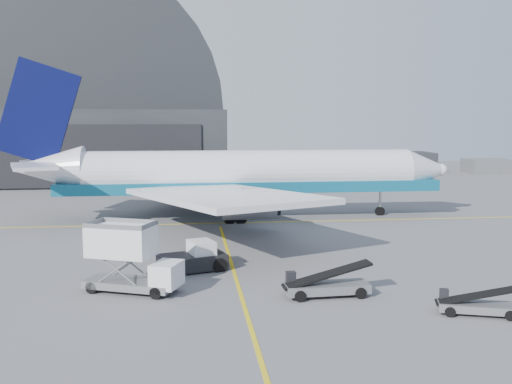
{
  "coord_description": "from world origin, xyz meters",
  "views": [
    {
      "loc": [
        -3.01,
        -37.13,
        10.5
      ],
      "look_at": [
        2.52,
        9.5,
        4.5
      ],
      "focal_mm": 40.0,
      "sensor_mm": 36.0,
      "label": 1
    }
  ],
  "objects": [
    {
      "name": "ground",
      "position": [
        0.0,
        0.0,
        0.0
      ],
      "size": [
        200.0,
        200.0,
        0.0
      ],
      "primitive_type": "plane",
      "color": "#565659",
      "rests_on": "ground"
    },
    {
      "name": "taxi_lines",
      "position": [
        0.0,
        12.67,
        0.01
      ],
      "size": [
        80.0,
        42.12,
        0.02
      ],
      "color": "gold",
      "rests_on": "ground"
    },
    {
      "name": "hangar",
      "position": [
        -22.0,
        64.95,
        9.54
      ],
      "size": [
        50.0,
        28.3,
        28.0
      ],
      "color": "black",
      "rests_on": "ground"
    },
    {
      "name": "distant_bldg_a",
      "position": [
        38.0,
        72.0,
        0.0
      ],
      "size": [
        14.0,
        8.0,
        4.0
      ],
      "primitive_type": "cube",
      "color": "black",
      "rests_on": "ground"
    },
    {
      "name": "distant_bldg_b",
      "position": [
        55.0,
        68.0,
        0.0
      ],
      "size": [
        8.0,
        6.0,
        2.8
      ],
      "primitive_type": "cube",
      "color": "slate",
      "rests_on": "ground"
    },
    {
      "name": "airliner",
      "position": [
        1.56,
        22.76,
        4.69
      ],
      "size": [
        47.8,
        46.35,
        16.78
      ],
      "color": "white",
      "rests_on": "ground"
    },
    {
      "name": "catering_truck",
      "position": [
        -6.68,
        -2.53,
        2.06
      ],
      "size": [
        6.29,
        4.23,
        4.06
      ],
      "rotation": [
        0.0,
        0.0,
        -0.39
      ],
      "color": "slate",
      "rests_on": "ground"
    },
    {
      "name": "pushback_tug",
      "position": [
        -2.73,
        2.06,
        0.79
      ],
      "size": [
        5.09,
        3.85,
        2.1
      ],
      "rotation": [
        0.0,
        0.0,
        0.32
      ],
      "color": "black",
      "rests_on": "ground"
    },
    {
      "name": "belt_loader_a",
      "position": [
        5.01,
        -4.84,
        0.63
      ],
      "size": [
        5.4,
        2.09,
        2.04
      ],
      "rotation": [
        0.0,
        0.0,
        0.05
      ],
      "color": "slate",
      "rests_on": "ground"
    },
    {
      "name": "belt_loader_b",
      "position": [
        12.36,
        -8.99,
        0.52
      ],
      "size": [
        4.5,
        2.62,
        1.69
      ],
      "rotation": [
        0.0,
        0.0,
        -0.31
      ],
      "color": "slate",
      "rests_on": "ground"
    },
    {
      "name": "traffic_cone",
      "position": [
        4.45,
        -2.94,
        0.25
      ],
      "size": [
        0.36,
        0.36,
        0.53
      ],
      "color": "#FF5608",
      "rests_on": "ground"
    }
  ]
}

